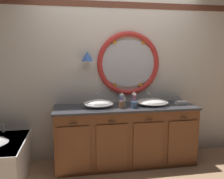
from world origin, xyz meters
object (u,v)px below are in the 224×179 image
Objects in this scene: toothbrush_holder_right at (134,104)px; sink_basin_right at (152,102)px; soap_dispenser at (124,101)px; folded_hand_towel at (182,103)px; sink_basin_left at (99,104)px; toothbrush_holder_left at (122,104)px.

sink_basin_right is at bearing 19.30° from toothbrush_holder_right.
folded_hand_towel is at bearing -1.85° from soap_dispenser.
soap_dispenser is (-0.42, 0.04, 0.02)m from sink_basin_right.
sink_basin_right is at bearing -5.34° from soap_dispenser.
toothbrush_holder_right is at bearing -160.70° from sink_basin_right.
soap_dispenser is at bearing 178.15° from folded_hand_towel.
sink_basin_left is 1.95× the size of toothbrush_holder_left.
sink_basin_left is at bearing 180.00° from sink_basin_right.
sink_basin_left is at bearing 163.95° from toothbrush_holder_left.
toothbrush_holder_left is at bearing -16.05° from sink_basin_left.
toothbrush_holder_left is 0.18m from toothbrush_holder_right.
toothbrush_holder_left is 0.95× the size of toothbrush_holder_right.
sink_basin_left is 2.67× the size of soap_dispenser.
sink_basin_left is 0.32m from toothbrush_holder_left.
sink_basin_right is at bearing 10.51° from toothbrush_holder_left.
soap_dispenser is (0.37, 0.04, 0.01)m from sink_basin_left.
toothbrush_holder_left is 1.25× the size of folded_hand_towel.
soap_dispenser is 0.89m from folded_hand_towel.
sink_basin_left is 0.79m from sink_basin_right.
sink_basin_left is at bearing -173.87° from soap_dispenser.
folded_hand_towel is at bearing 6.04° from toothbrush_holder_left.
sink_basin_right is 0.32m from toothbrush_holder_right.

